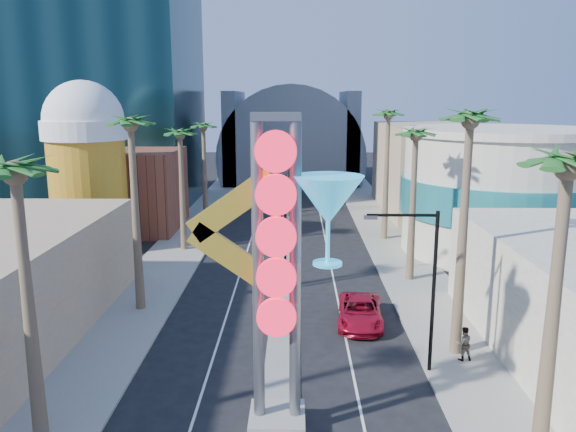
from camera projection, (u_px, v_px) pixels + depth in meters
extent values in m
cube|color=gray|center=(189.00, 236.00, 53.81)|extent=(5.00, 100.00, 0.15)
cube|color=gray|center=(388.00, 236.00, 53.55)|extent=(5.00, 100.00, 0.15)
cube|color=gray|center=(289.00, 229.00, 56.61)|extent=(1.60, 84.00, 0.15)
cube|color=brown|center=(129.00, 190.00, 56.02)|extent=(10.00, 10.00, 8.00)
cube|color=tan|center=(427.00, 168.00, 65.15)|extent=(10.00, 20.00, 10.00)
cylinder|color=#A87216|center=(89.00, 194.00, 48.01)|extent=(6.40, 6.40, 10.00)
cylinder|color=white|center=(84.00, 130.00, 46.89)|extent=(7.00, 7.00, 1.60)
sphere|color=white|center=(84.00, 120.00, 46.72)|extent=(6.60, 6.60, 6.60)
cylinder|color=#B8AF9C|center=(500.00, 195.00, 47.52)|extent=(16.00, 16.00, 10.00)
cylinder|color=teal|center=(500.00, 195.00, 47.52)|extent=(16.60, 16.60, 3.00)
cylinder|color=#B8AF9C|center=(505.00, 132.00, 46.42)|extent=(16.60, 16.60, 0.60)
cylinder|color=slate|center=(291.00, 156.00, 89.06)|extent=(22.00, 16.00, 22.00)
cube|color=slate|center=(235.00, 137.00, 88.57)|extent=(2.00, 16.00, 14.00)
cube|color=slate|center=(349.00, 137.00, 88.32)|extent=(2.00, 16.00, 14.00)
cube|color=gray|center=(277.00, 422.00, 22.31)|extent=(2.20, 2.20, 0.80)
cylinder|color=slate|center=(258.00, 276.00, 21.05)|extent=(0.44, 0.44, 12.00)
cylinder|color=slate|center=(295.00, 276.00, 21.04)|extent=(0.44, 0.44, 12.00)
cube|color=slate|center=(276.00, 117.00, 19.82)|extent=(1.80, 0.50, 0.30)
cylinder|color=red|center=(276.00, 151.00, 19.73)|extent=(1.50, 0.25, 1.50)
cylinder|color=red|center=(276.00, 195.00, 20.05)|extent=(1.50, 0.25, 1.50)
cylinder|color=red|center=(276.00, 237.00, 20.37)|extent=(1.50, 0.25, 1.50)
cylinder|color=red|center=(276.00, 278.00, 20.69)|extent=(1.50, 0.25, 1.50)
cylinder|color=red|center=(276.00, 317.00, 21.01)|extent=(1.50, 0.25, 1.50)
cube|color=gold|center=(233.00, 205.00, 20.51)|extent=(3.47, 0.25, 2.80)
cube|color=gold|center=(234.00, 258.00, 20.92)|extent=(3.47, 0.25, 2.80)
cone|color=#2AB8EF|center=(328.00, 200.00, 20.42)|extent=(2.60, 2.60, 1.80)
cylinder|color=#2AB8EF|center=(328.00, 243.00, 20.75)|extent=(0.16, 0.16, 1.60)
cylinder|color=#2AB8EF|center=(327.00, 263.00, 20.92)|extent=(1.10, 1.10, 0.12)
cylinder|color=black|center=(285.00, 233.00, 38.19)|extent=(0.18, 0.18, 8.00)
cube|color=black|center=(312.00, 178.00, 37.38)|extent=(3.60, 0.12, 0.12)
cube|color=slate|center=(336.00, 180.00, 37.38)|extent=(0.60, 0.25, 0.18)
cylinder|color=black|center=(289.00, 182.00, 61.67)|extent=(0.18, 0.18, 8.00)
cube|color=black|center=(273.00, 147.00, 60.91)|extent=(3.60, 0.12, 0.12)
cube|color=slate|center=(258.00, 148.00, 60.95)|extent=(0.60, 0.25, 0.18)
cylinder|color=black|center=(433.00, 294.00, 26.35)|extent=(0.18, 0.18, 8.00)
cube|color=black|center=(402.00, 215.00, 25.59)|extent=(3.24, 0.12, 0.12)
cube|color=slate|center=(371.00, 217.00, 25.63)|extent=(0.60, 0.25, 0.18)
cylinder|color=brown|center=(29.00, 316.00, 20.45)|extent=(0.40, 0.40, 10.50)
sphere|color=#1C5420|center=(15.00, 173.00, 19.36)|extent=(2.40, 2.40, 2.40)
cylinder|color=brown|center=(136.00, 220.00, 34.04)|extent=(0.40, 0.40, 11.50)
sphere|color=#1C5420|center=(130.00, 125.00, 32.85)|extent=(2.40, 2.40, 2.40)
cylinder|color=brown|center=(182.00, 194.00, 47.89)|extent=(0.40, 0.40, 10.00)
sphere|color=#1C5420|center=(180.00, 135.00, 46.86)|extent=(2.40, 2.40, 2.40)
cylinder|color=brown|center=(205.00, 175.00, 59.63)|extent=(0.40, 0.40, 10.00)
sphere|color=#1C5420|center=(203.00, 127.00, 58.60)|extent=(2.40, 2.40, 2.40)
cylinder|color=brown|center=(550.00, 335.00, 18.19)|extent=(0.40, 0.40, 11.00)
sphere|color=#1C5420|center=(568.00, 167.00, 17.05)|extent=(2.40, 2.40, 2.40)
cylinder|color=brown|center=(462.00, 243.00, 27.87)|extent=(0.40, 0.40, 12.00)
sphere|color=#1C5420|center=(470.00, 120.00, 26.63)|extent=(2.40, 2.40, 2.40)
cylinder|color=brown|center=(412.00, 210.00, 39.77)|extent=(0.40, 0.40, 10.50)
sphere|color=#1C5420|center=(416.00, 135.00, 38.68)|extent=(2.40, 2.40, 2.40)
cylinder|color=brown|center=(386.00, 179.00, 51.40)|extent=(0.40, 0.40, 11.50)
sphere|color=#1C5420|center=(388.00, 115.00, 50.21)|extent=(2.40, 2.40, 2.40)
imported|color=#A80C25|center=(360.00, 312.00, 32.88)|extent=(3.03, 5.70, 1.53)
imported|color=gray|center=(464.00, 343.00, 28.02)|extent=(0.89, 0.72, 1.74)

